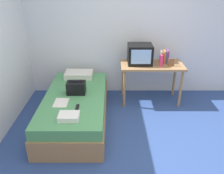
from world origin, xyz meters
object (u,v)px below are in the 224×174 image
Objects in this scene: bed at (75,108)px; folded_towel at (69,117)px; magazine at (61,103)px; handbag at (76,88)px; tv at (140,54)px; pillow at (79,74)px; remote_dark at (77,107)px; book_row at (164,57)px; picture_frame at (171,62)px; water_bottle at (161,61)px; remote_silver at (67,90)px; desk at (151,69)px.

folded_towel is at bearing -88.14° from bed.
handbag is at bearing 59.38° from magazine.
pillow is (-1.14, 0.00, -0.40)m from tv.
remote_dark is at bearing -131.36° from tv.
book_row is 0.22m from picture_frame.
magazine is 1.86× the size of remote_dark.
picture_frame is 1.91m from remote_dark.
magazine is 0.31m from remote_dark.
pillow is at bearing 96.10° from remote_dark.
picture_frame is at bearing 4.62° from water_bottle.
pillow is at bearing 77.90° from remote_silver.
book_row is 1.76m from handbag.
picture_frame is at bearing 13.84° from remote_silver.
magazine is at bearing -148.61° from book_row.
remote_dark is 0.63m from remote_silver.
picture_frame is 0.48× the size of magazine.
tv is 1.21m from pillow.
water_bottle is 0.87× the size of book_row.
desk is at bearing 20.23° from remote_silver.
folded_towel is at bearing -88.02° from pillow.
remote_silver is at bearing -165.13° from water_bottle.
remote_dark is at bearing -146.85° from picture_frame.
folded_towel is (-1.09, -1.45, -0.42)m from tv.
pillow is (-1.70, 0.13, -0.29)m from picture_frame.
remote_silver is at bearing -166.16° from picture_frame.
book_row is (1.59, 0.82, 0.63)m from bed.
bed is 3.86× the size of pillow.
remote_dark is (0.10, -0.40, 0.26)m from bed.
tv is 1.34m from handbag.
water_bottle is at bearing 14.87° from remote_silver.
bed is at bearing -49.10° from remote_silver.
magazine is at bearing -124.52° from bed.
remote_silver is at bearing 149.67° from handbag.
picture_frame is 0.50× the size of folded_towel.
water_bottle reaches higher than picture_frame.
book_row reaches higher than desk.
bed is 6.90× the size of magazine.
remote_dark is (-1.02, -1.16, -0.44)m from tv.
handbag is 0.39m from magazine.
desk is 5.61× the size of water_bottle.
folded_towel is at bearing -104.47° from remote_dark.
handbag is at bearing -154.48° from book_row.
folded_towel is at bearing -127.12° from tv.
tv reaches higher than pillow.
remote_silver is at bearing 113.21° from remote_dark.
tv is 0.40m from water_bottle.
remote_silver is (-0.25, 0.58, 0.00)m from remote_dark.
tv is at bearing 166.97° from picture_frame.
folded_towel is (0.05, -1.45, -0.01)m from pillow.
bed is 9.67× the size of water_bottle.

